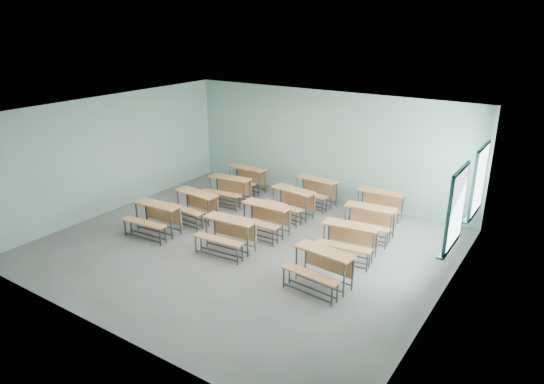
% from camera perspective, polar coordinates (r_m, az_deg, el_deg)
% --- Properties ---
extents(room, '(9.04, 8.04, 3.24)m').
position_cam_1_polar(room, '(11.01, -2.84, 1.09)').
color(room, gray).
rests_on(room, ground).
extents(desk_unit_r0c0, '(1.29, 0.92, 0.77)m').
position_cam_1_polar(desk_unit_r0c0, '(12.40, -13.63, -2.59)').
color(desk_unit_r0c0, '#C98148').
rests_on(desk_unit_r0c0, ground).
extents(desk_unit_r0c1, '(1.30, 0.93, 0.77)m').
position_cam_1_polar(desk_unit_r0c1, '(11.23, -5.24, -4.51)').
color(desk_unit_r0c1, '#C98148').
rests_on(desk_unit_r0c1, ground).
extents(desk_unit_r0c2, '(1.31, 0.94, 0.77)m').
position_cam_1_polar(desk_unit_r0c2, '(9.79, 5.79, -8.39)').
color(desk_unit_r0c2, '#C98148').
rests_on(desk_unit_r0c2, ground).
extents(desk_unit_r1c0, '(1.29, 0.91, 0.77)m').
position_cam_1_polar(desk_unit_r1c0, '(12.99, -9.15, -1.21)').
color(desk_unit_r1c0, '#C98148').
rests_on(desk_unit_r1c0, ground).
extents(desk_unit_r1c1, '(1.25, 0.86, 0.77)m').
position_cam_1_polar(desk_unit_r1c1, '(12.02, -0.93, -2.72)').
color(desk_unit_r1c1, '#C98148').
rests_on(desk_unit_r1c1, ground).
extents(desk_unit_r1c2, '(1.34, 0.99, 0.77)m').
position_cam_1_polar(desk_unit_r1c2, '(11.01, 9.03, -5.21)').
color(desk_unit_r1c2, '#C98148').
rests_on(desk_unit_r1c2, ground).
extents(desk_unit_r2c0, '(1.32, 0.96, 0.77)m').
position_cam_1_polar(desk_unit_r2c0, '(14.07, -5.19, 0.63)').
color(desk_unit_r2c0, '#C98148').
rests_on(desk_unit_r2c0, ground).
extents(desk_unit_r2c1, '(1.32, 0.97, 0.77)m').
position_cam_1_polar(desk_unit_r2c1, '(13.07, 2.20, -0.84)').
color(desk_unit_r2c1, '#C98148').
rests_on(desk_unit_r2c1, ground).
extents(desk_unit_r2c2, '(1.32, 0.96, 0.77)m').
position_cam_1_polar(desk_unit_r2c2, '(12.09, 11.31, -2.99)').
color(desk_unit_r2c2, '#C98148').
rests_on(desk_unit_r2c2, ground).
extents(desk_unit_r3c0, '(1.27, 0.88, 0.77)m').
position_cam_1_polar(desk_unit_r3c0, '(15.00, -3.19, 1.92)').
color(desk_unit_r3c0, '#C98148').
rests_on(desk_unit_r3c0, ground).
extents(desk_unit_r3c1, '(1.28, 0.89, 0.77)m').
position_cam_1_polar(desk_unit_r3c1, '(13.98, 5.03, 0.51)').
color(desk_unit_r3c1, '#C98148').
rests_on(desk_unit_r3c1, ground).
extents(desk_unit_r3c2, '(1.28, 0.89, 0.77)m').
position_cam_1_polar(desk_unit_r3c2, '(13.23, 12.49, -1.06)').
color(desk_unit_r3c2, '#C98148').
rests_on(desk_unit_r3c2, ground).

